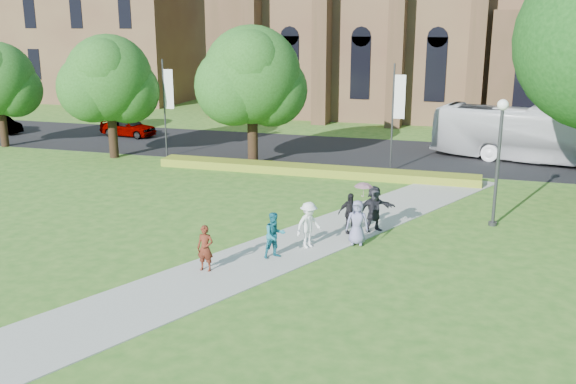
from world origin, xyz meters
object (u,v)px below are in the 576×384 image
(car_0, at_px, (128,127))
(car_1, at_px, (0,124))
(streetlamp, at_px, (499,148))
(tour_coach, at_px, (535,135))
(pedestrian_0, at_px, (205,248))

(car_0, relative_size, car_1, 1.09)
(streetlamp, height_order, car_0, streetlamp)
(tour_coach, bearing_deg, streetlamp, -177.15)
(car_0, bearing_deg, car_1, 105.49)
(tour_coach, distance_m, car_0, 27.88)
(car_1, xyz_separation_m, pedestrian_0, (26.17, -20.96, 0.18))
(car_0, bearing_deg, tour_coach, -84.41)
(tour_coach, distance_m, car_1, 37.91)
(tour_coach, height_order, car_1, tour_coach)
(streetlamp, height_order, pedestrian_0, streetlamp)
(tour_coach, bearing_deg, pedestrian_0, 164.35)
(car_1, height_order, pedestrian_0, pedestrian_0)
(streetlamp, distance_m, car_1, 37.86)
(pedestrian_0, bearing_deg, tour_coach, 60.00)
(streetlamp, relative_size, tour_coach, 0.44)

